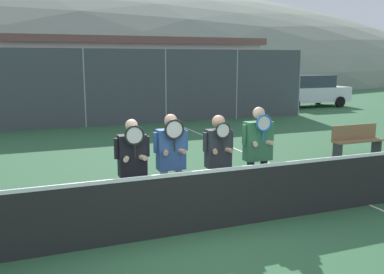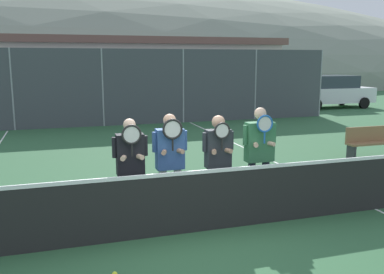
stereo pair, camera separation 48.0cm
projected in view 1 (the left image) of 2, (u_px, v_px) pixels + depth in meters
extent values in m
plane|color=#2D5B38|center=(188.00, 234.00, 6.50)|extent=(120.00, 120.00, 0.00)
ellipsoid|color=gray|center=(41.00, 79.00, 56.13)|extent=(120.54, 66.97, 23.44)
cube|color=beige|center=(103.00, 76.00, 23.33)|extent=(16.62, 5.00, 3.38)
cube|color=brown|center=(102.00, 41.00, 22.99)|extent=(17.12, 5.50, 0.36)
cylinder|color=gray|center=(84.00, 88.00, 16.44)|extent=(0.06, 0.06, 3.02)
cylinder|color=gray|center=(166.00, 86.00, 17.62)|extent=(0.06, 0.06, 3.02)
cylinder|color=gray|center=(237.00, 85.00, 18.81)|extent=(0.06, 0.06, 3.02)
cylinder|color=gray|center=(300.00, 83.00, 19.99)|extent=(0.06, 0.06, 3.02)
cube|color=#42474C|center=(84.00, 88.00, 16.44)|extent=(19.73, 0.02, 3.02)
cube|color=black|center=(188.00, 205.00, 6.41)|extent=(9.33, 0.02, 0.92)
cube|color=white|center=(188.00, 173.00, 6.33)|extent=(9.33, 0.03, 0.06)
cube|color=white|center=(278.00, 167.00, 10.51)|extent=(0.05, 16.00, 0.01)
cylinder|color=black|center=(126.00, 202.00, 6.68)|extent=(0.13, 0.13, 0.82)
cylinder|color=black|center=(141.00, 200.00, 6.77)|extent=(0.13, 0.13, 0.82)
cube|color=black|center=(132.00, 155.00, 6.59)|extent=(0.42, 0.22, 0.65)
sphere|color=#DBB293|center=(131.00, 125.00, 6.51)|extent=(0.19, 0.19, 0.19)
cylinder|color=black|center=(117.00, 149.00, 6.48)|extent=(0.08, 0.08, 0.32)
cylinder|color=black|center=(147.00, 146.00, 6.65)|extent=(0.08, 0.08, 0.32)
cylinder|color=#DBB293|center=(127.00, 158.00, 6.47)|extent=(0.16, 0.27, 0.08)
cylinder|color=#DBB293|center=(140.00, 157.00, 6.55)|extent=(0.16, 0.27, 0.08)
cylinder|color=black|center=(135.00, 151.00, 6.41)|extent=(0.03, 0.03, 0.20)
torus|color=black|center=(135.00, 135.00, 6.36)|extent=(0.31, 0.03, 0.31)
cylinder|color=silver|center=(135.00, 135.00, 6.36)|extent=(0.25, 0.00, 0.25)
cylinder|color=white|center=(164.00, 194.00, 7.03)|extent=(0.13, 0.13, 0.84)
cylinder|color=white|center=(178.00, 193.00, 7.11)|extent=(0.13, 0.13, 0.84)
cube|color=#335693|center=(171.00, 149.00, 6.94)|extent=(0.45, 0.22, 0.66)
sphere|color=tan|center=(171.00, 120.00, 6.85)|extent=(0.21, 0.21, 0.21)
cylinder|color=#335693|center=(156.00, 143.00, 6.82)|extent=(0.08, 0.08, 0.33)
cylinder|color=#335693|center=(185.00, 140.00, 7.00)|extent=(0.08, 0.08, 0.33)
cylinder|color=tan|center=(166.00, 152.00, 6.81)|extent=(0.16, 0.27, 0.08)
cylinder|color=tan|center=(179.00, 151.00, 6.90)|extent=(0.16, 0.27, 0.08)
cylinder|color=black|center=(175.00, 145.00, 6.75)|extent=(0.03, 0.03, 0.20)
torus|color=black|center=(174.00, 129.00, 6.71)|extent=(0.33, 0.04, 0.33)
cylinder|color=silver|center=(174.00, 129.00, 6.71)|extent=(0.27, 0.00, 0.27)
cylinder|color=#232838|center=(212.00, 191.00, 7.26)|extent=(0.13, 0.13, 0.82)
cylinder|color=#232838|center=(224.00, 189.00, 7.34)|extent=(0.13, 0.13, 0.82)
cube|color=#282D33|center=(218.00, 148.00, 7.17)|extent=(0.42, 0.22, 0.65)
sphere|color=tan|center=(218.00, 122.00, 7.08)|extent=(0.22, 0.22, 0.22)
cylinder|color=#282D33|center=(205.00, 142.00, 7.06)|extent=(0.08, 0.08, 0.32)
cylinder|color=#282D33|center=(231.00, 140.00, 7.23)|extent=(0.08, 0.08, 0.32)
cylinder|color=tan|center=(215.00, 150.00, 7.05)|extent=(0.16, 0.27, 0.08)
cylinder|color=tan|center=(226.00, 150.00, 7.12)|extent=(0.16, 0.27, 0.08)
cylinder|color=black|center=(223.00, 144.00, 6.98)|extent=(0.03, 0.03, 0.20)
torus|color=black|center=(223.00, 130.00, 6.94)|extent=(0.28, 0.03, 0.28)
cylinder|color=silver|center=(223.00, 130.00, 6.94)|extent=(0.23, 0.00, 0.23)
cylinder|color=#232838|center=(250.00, 185.00, 7.54)|extent=(0.13, 0.13, 0.87)
cylinder|color=#232838|center=(263.00, 183.00, 7.63)|extent=(0.13, 0.13, 0.87)
cube|color=#337047|center=(258.00, 141.00, 7.45)|extent=(0.49, 0.22, 0.69)
sphere|color=#DBB293|center=(259.00, 113.00, 7.36)|extent=(0.21, 0.21, 0.21)
cylinder|color=#337047|center=(244.00, 134.00, 7.32)|extent=(0.08, 0.08, 0.34)
cylinder|color=#337047|center=(272.00, 132.00, 7.52)|extent=(0.08, 0.08, 0.34)
cylinder|color=#DBB293|center=(254.00, 143.00, 7.32)|extent=(0.16, 0.27, 0.08)
cylinder|color=#DBB293|center=(267.00, 142.00, 7.41)|extent=(0.16, 0.27, 0.08)
cylinder|color=#1E5BAD|center=(264.00, 137.00, 7.26)|extent=(0.03, 0.03, 0.20)
torus|color=#1E5BAD|center=(264.00, 123.00, 7.22)|extent=(0.30, 0.03, 0.30)
cylinder|color=silver|center=(264.00, 123.00, 7.22)|extent=(0.25, 0.00, 0.25)
cube|color=navy|center=(35.00, 105.00, 18.28)|extent=(4.13, 1.77, 0.77)
cube|color=#2D3842|center=(34.00, 89.00, 18.16)|extent=(2.27, 1.63, 0.63)
cylinder|color=black|center=(70.00, 115.00, 18.00)|extent=(0.60, 0.16, 0.60)
cylinder|color=black|center=(66.00, 110.00, 19.66)|extent=(0.60, 0.16, 0.60)
cylinder|color=black|center=(0.00, 118.00, 17.04)|extent=(0.60, 0.16, 0.60)
cylinder|color=black|center=(2.00, 113.00, 18.69)|extent=(0.60, 0.16, 0.60)
cube|color=silver|center=(139.00, 100.00, 19.86)|extent=(4.00, 1.88, 0.85)
cube|color=#2D3842|center=(139.00, 84.00, 19.72)|extent=(2.20, 1.73, 0.69)
cylinder|color=black|center=(173.00, 111.00, 19.53)|extent=(0.60, 0.16, 0.60)
cylinder|color=black|center=(160.00, 106.00, 21.28)|extent=(0.60, 0.16, 0.60)
cylinder|color=black|center=(116.00, 113.00, 18.59)|extent=(0.60, 0.16, 0.60)
cylinder|color=black|center=(108.00, 108.00, 20.35)|extent=(0.60, 0.16, 0.60)
cube|color=navy|center=(227.00, 98.00, 21.90)|extent=(4.36, 1.81, 0.74)
cube|color=#2D3842|center=(227.00, 84.00, 21.78)|extent=(2.40, 1.67, 0.61)
cylinder|color=black|center=(260.00, 106.00, 21.63)|extent=(0.60, 0.16, 0.60)
cylinder|color=black|center=(243.00, 102.00, 23.32)|extent=(0.60, 0.16, 0.60)
cylinder|color=black|center=(209.00, 108.00, 20.61)|extent=(0.60, 0.16, 0.60)
cylinder|color=black|center=(195.00, 104.00, 22.30)|extent=(0.60, 0.16, 0.60)
cube|color=silver|center=(307.00, 94.00, 23.75)|extent=(4.56, 1.87, 0.80)
cube|color=#2D3842|center=(308.00, 81.00, 23.62)|extent=(2.51, 1.72, 0.65)
cylinder|color=black|center=(340.00, 102.00, 23.48)|extent=(0.60, 0.16, 0.60)
cylinder|color=black|center=(318.00, 99.00, 25.23)|extent=(0.60, 0.16, 0.60)
cylinder|color=black|center=(295.00, 104.00, 22.41)|extent=(0.60, 0.16, 0.60)
cylinder|color=black|center=(275.00, 101.00, 24.16)|extent=(0.60, 0.16, 0.60)
cube|color=olive|center=(358.00, 141.00, 11.61)|extent=(1.50, 0.36, 0.05)
cube|color=olive|center=(354.00, 132.00, 11.72)|extent=(1.50, 0.04, 0.40)
cube|color=#333338|center=(337.00, 151.00, 11.41)|extent=(0.06, 0.32, 0.40)
cube|color=#333338|center=(376.00, 147.00, 11.90)|extent=(0.06, 0.32, 0.40)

